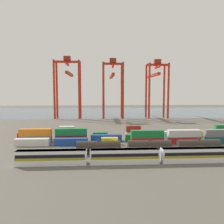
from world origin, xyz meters
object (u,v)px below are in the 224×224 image
(shipping_container_16, at_px, (140,138))
(shipping_container_22, at_px, (133,135))
(freight_tank_row, at_px, (199,146))
(gantry_crane_west, at_px, (68,81))
(shipping_container_15, at_px, (106,138))
(shipping_container_25, at_px, (197,134))
(gantry_crane_central, at_px, (113,82))
(shipping_container_11, at_px, (36,139))
(shipping_container_3, at_px, (147,141))
(passenger_train, at_px, (124,155))
(shipping_container_24, at_px, (165,134))
(gantry_crane_east, at_px, (156,82))
(shipping_container_1, at_px, (71,142))

(shipping_container_16, relative_size, shipping_container_22, 2.00)
(freight_tank_row, distance_m, shipping_container_22, 29.14)
(gantry_crane_west, bearing_deg, freight_tank_row, -61.26)
(freight_tank_row, height_order, shipping_container_15, freight_tank_row)
(shipping_container_25, relative_size, gantry_crane_central, 0.27)
(shipping_container_11, xyz_separation_m, shipping_container_22, (38.77, 5.70, 0.00))
(shipping_container_3, xyz_separation_m, shipping_container_25, (24.22, 11.41, 0.00))
(shipping_container_25, height_order, gantry_crane_central, gantry_crane_central)
(passenger_train, xyz_separation_m, gantry_crane_central, (3.65, 110.47, 25.02))
(shipping_container_16, height_order, gantry_crane_central, gantry_crane_central)
(shipping_container_25, bearing_deg, shipping_container_15, -171.73)
(freight_tank_row, distance_m, shipping_container_15, 33.99)
(shipping_container_25, bearing_deg, passenger_train, -137.05)
(shipping_container_22, xyz_separation_m, gantry_crane_west, (-37.44, 76.77, 26.54))
(shipping_container_16, xyz_separation_m, shipping_container_22, (-1.99, 5.70, 0.00))
(shipping_container_22, height_order, shipping_container_24, same)
(shipping_container_15, xyz_separation_m, gantry_crane_west, (-25.84, 82.47, 26.54))
(passenger_train, relative_size, shipping_container_25, 4.76)
(shipping_container_3, relative_size, shipping_container_22, 2.00)
(shipping_container_22, bearing_deg, shipping_container_3, -73.29)
(shipping_container_16, xyz_separation_m, shipping_container_25, (25.66, 5.70, 0.00))
(freight_tank_row, xyz_separation_m, shipping_container_24, (-3.63, 23.33, -0.84))
(shipping_container_25, bearing_deg, shipping_container_24, 180.00)
(passenger_train, distance_m, freight_tank_row, 26.71)
(freight_tank_row, distance_m, shipping_container_11, 58.93)
(shipping_container_16, distance_m, gantry_crane_west, 95.19)
(shipping_container_15, relative_size, gantry_crane_west, 0.27)
(shipping_container_22, height_order, gantry_crane_east, gantry_crane_east)
(passenger_train, height_order, shipping_container_15, passenger_train)
(shipping_container_11, bearing_deg, shipping_container_1, -21.76)
(freight_tank_row, bearing_deg, shipping_container_16, 131.25)
(passenger_train, distance_m, shipping_container_3, 24.01)
(passenger_train, bearing_deg, gantry_crane_west, 105.27)
(shipping_container_15, distance_m, shipping_container_16, 13.59)
(shipping_container_3, height_order, shipping_container_22, same)
(shipping_container_15, bearing_deg, passenger_train, -81.47)
(shipping_container_3, xyz_separation_m, gantry_crane_east, (26.23, 88.86, 25.78))
(shipping_container_15, distance_m, gantry_crane_east, 96.34)
(freight_tank_row, relative_size, shipping_container_11, 6.42)
(shipping_container_22, relative_size, gantry_crane_central, 0.14)
(shipping_container_1, xyz_separation_m, gantry_crane_east, (54.14, 88.86, 25.78))
(shipping_container_15, bearing_deg, shipping_container_16, 0.00)
(freight_tank_row, xyz_separation_m, gantry_crane_west, (-54.89, 100.10, 25.71))
(shipping_container_11, bearing_deg, gantry_crane_west, 89.07)
(shipping_container_22, bearing_deg, shipping_container_11, -171.63)
(passenger_train, xyz_separation_m, shipping_container_11, (-31.23, 27.05, -0.84))
(freight_tank_row, relative_size, shipping_container_24, 6.42)
(freight_tank_row, bearing_deg, shipping_container_1, 164.13)
(shipping_container_15, xyz_separation_m, gantry_crane_east, (41.25, 83.16, 25.78))
(shipping_container_3, distance_m, shipping_container_24, 15.44)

